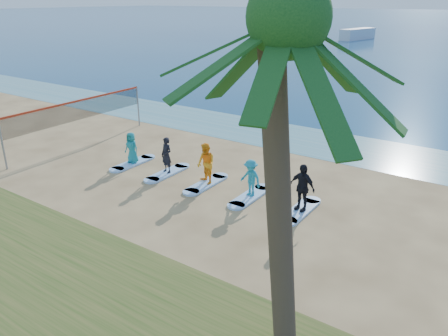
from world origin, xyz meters
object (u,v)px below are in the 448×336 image
Objects in this scene: student_1 at (166,155)px; student_4 at (302,187)px; boat_offshore_a at (357,39)px; surfboard_1 at (167,173)px; volleyball_net at (79,110)px; student_2 at (206,164)px; surfboard_4 at (300,210)px; palm_tree at (288,22)px; student_0 at (132,148)px; surfboard_0 at (133,163)px; surfboard_2 at (206,184)px; surfboard_3 at (250,196)px; student_3 at (251,178)px.

student_4 is (6.69, 0.00, 0.09)m from student_1.
surfboard_1 is at bearing -66.17° from boat_offshore_a.
student_2 is at bearing -4.03° from volleyball_net.
boat_offshore_a is at bearing 107.17° from surfboard_4.
palm_tree reaches higher than student_0.
surfboard_0 is at bearing 0.00° from student_0.
palm_tree is 82.71m from boat_offshore_a.
student_1 is at bearing -66.17° from boat_offshore_a.
surfboard_0 is 1.00× the size of surfboard_2.
student_2 is (-6.87, 6.62, -6.20)m from palm_tree.
boat_offshore_a is 4.17× the size of surfboard_3.
palm_tree is 4.62× the size of student_4.
student_4 is at bearing 8.77° from student_1.
boat_offshore_a is at bearing 102.19° from surfboard_1.
student_2 is at bearing 0.00° from surfboard_0.
surfboard_1 is 1.00× the size of surfboard_4.
student_4 is (13.45, -0.63, -0.90)m from volleyball_net.
volleyball_net reaches higher than boat_offshore_a.
surfboard_1 is 4.53m from student_3.
student_0 is 2.37m from surfboard_1.
surfboard_0 is at bearing 180.00° from surfboard_4.
student_4 reaches higher than surfboard_3.
surfboard_1 is at bearing -156.68° from student_2.
surfboard_3 is at bearing 180.00° from surfboard_4.
student_2 reaches higher than surfboard_0.
boat_offshore_a is 4.17× the size of surfboard_4.
surfboard_4 is (2.23, 0.00, 0.00)m from surfboard_3.
student_1 is at bearing -5.35° from volleyball_net.
student_1 is at bearing 0.00° from surfboard_1.
volleyball_net is at bearing 177.30° from surfboard_4.
student_2 is (4.46, 0.00, 0.14)m from student_0.
student_3 is (4.46, 0.00, -0.06)m from student_1.
student_1 reaches higher than surfboard_3.
student_3 is at bearing 0.00° from surfboard_0.
surfboard_3 is at bearing -169.94° from student_4.
surfboard_2 is 1.24× the size of student_2.
surfboard_1 is at bearing 143.94° from palm_tree.
surfboard_3 is 1.20× the size of student_4.
palm_tree is at bearing -43.30° from student_3.
surfboard_0 is 0.80m from student_0.
student_0 reaches higher than surfboard_0.
surfboard_2 is at bearing -169.94° from student_4.
student_2 reaches higher than student_1.
volleyball_net reaches higher than surfboard_1.
surfboard_2 is 1.00× the size of surfboard_4.
volleyball_net reaches higher than student_0.
student_0 is at bearing -156.68° from student_2.
surfboard_1 is at bearing 180.00° from surfboard_3.
student_4 is (0.00, 0.00, 0.96)m from surfboard_4.
student_0 is 0.82× the size of student_4.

